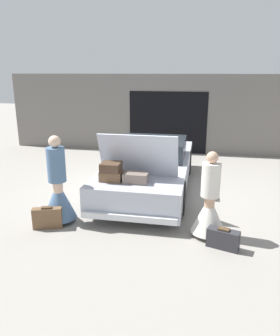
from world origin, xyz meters
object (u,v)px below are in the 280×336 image
car (150,167)px  person_right (209,207)px  person_left (58,192)px  suitcase_beside_left_person (47,218)px  suitcase_beside_right_person (223,239)px

car → person_right: size_ratio=3.04×
person_right → car: bearing=31.9°
car → person_left: person_left is taller
car → person_right: (1.45, -2.27, -0.01)m
suitcase_beside_left_person → suitcase_beside_right_person: 3.26m
person_right → suitcase_beside_right_person: size_ratio=2.78×
car → suitcase_beside_right_person: size_ratio=8.46×
person_right → person_left: bearing=88.6°
person_left → suitcase_beside_right_person: (3.15, -0.44, -0.45)m
person_left → suitcase_beside_left_person: 0.53m
person_right → suitcase_beside_left_person: (-3.01, -0.28, -0.36)m
person_left → suitcase_beside_right_person: bearing=89.3°
person_left → suitcase_beside_right_person: size_ratio=3.07×
person_left → suitcase_beside_left_person: (-0.11, -0.31, -0.42)m
car → suitcase_beside_left_person: car is taller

